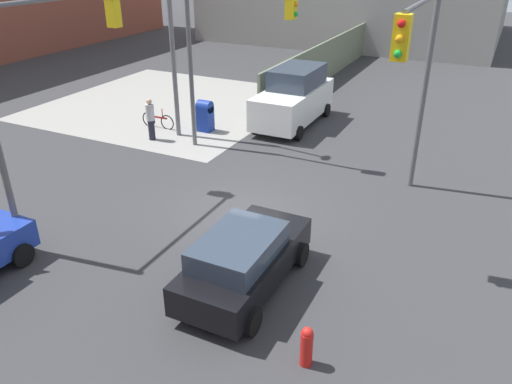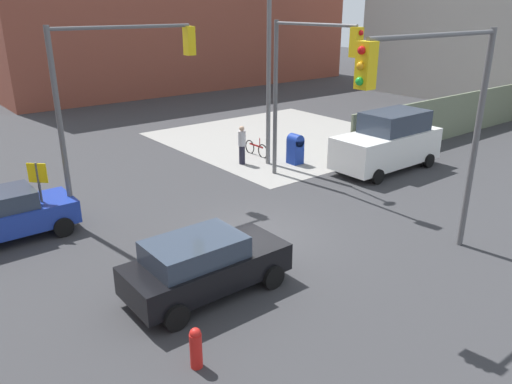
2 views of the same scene
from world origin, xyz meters
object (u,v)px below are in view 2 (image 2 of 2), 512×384
Objects in this scene: sedan_blue at (7,214)px; van_white_delivery at (388,142)px; hatchback_black at (204,264)px; pedestrian_crossing at (242,144)px; mailbox_blue at (295,148)px; fire_hydrant at (196,347)px; bicycle_leaning_on_fence at (256,149)px; smokestack at (301,2)px; traffic_signal_nw_corner at (116,83)px; traffic_signal_se_corner at (440,105)px; street_lamp_corner at (273,63)px; traffic_signal_ne_corner at (304,73)px.

van_white_delivery reaches higher than sedan_blue.
pedestrian_crossing is (7.51, 8.41, 0.12)m from hatchback_black.
mailbox_blue is at bearing 1.30° from sedan_blue.
fire_hydrant is 15.56m from bicycle_leaning_on_fence.
bicycle_leaning_on_fence is at bearing -136.60° from smokestack.
fire_hydrant is 0.22× the size of hatchback_black.
traffic_signal_nw_corner is 6.91× the size of fire_hydrant.
traffic_signal_se_corner is 1.66× the size of sedan_blue.
van_white_delivery reaches higher than fire_hydrant.
street_lamp_corner is (7.66, 0.93, 0.08)m from traffic_signal_nw_corner.
pedestrian_crossing is at bearing 48.25° from hatchback_black.
hatchback_black is (-9.51, -6.91, 0.08)m from mailbox_blue.
street_lamp_corner is (-24.56, -24.57, -2.59)m from smokestack.
traffic_signal_nw_corner reaches higher than pedestrian_crossing.
pedestrian_crossing is (-4.72, 4.70, -0.32)m from van_white_delivery.
mailbox_blue reaches higher than bicycle_leaning_on_fence.
traffic_signal_se_corner reaches higher than sedan_blue.
bicycle_leaning_on_fence is at bearing 47.07° from fire_hydrant.
traffic_signal_ne_corner reaches higher than pedestrian_crossing.
traffic_signal_nw_corner is 7.21m from traffic_signal_ne_corner.
van_white_delivery reaches higher than hatchback_black.
van_white_delivery is 2.95× the size of pedestrian_crossing.
smokestack is 15.51× the size of fire_hydrant.
hatchback_black is at bearing 155.59° from traffic_signal_se_corner.
smokestack is 46.38m from hatchback_black.
fire_hydrant is at bearing -135.43° from smokestack.
van_white_delivery is 6.40m from bicycle_leaning_on_fence.
bicycle_leaning_on_fence is (-0.60, 2.20, -0.42)m from mailbox_blue.
traffic_signal_nw_corner is (-32.22, -25.50, -2.67)m from smokestack.
fire_hydrant is 0.51× the size of pedestrian_crossing.
sedan_blue is at bearing 133.84° from traffic_signal_se_corner.
bicycle_leaning_on_fence is at bearing 11.64° from sedan_blue.
traffic_signal_se_corner is at bearing -24.41° from hatchback_black.
mailbox_blue is at bearing 39.40° from fire_hydrant.
hatchback_black is (1.69, 2.29, 0.36)m from fire_hydrant.
mailbox_blue is 2.51m from pedestrian_crossing.
mailbox_blue is at bearing -74.72° from bicycle_leaning_on_fence.
smokestack is at bearing 44.57° from fire_hydrant.
hatchback_black is at bearing -134.36° from bicycle_leaning_on_fence.
traffic_signal_ne_corner is (2.11, 7.28, -0.06)m from traffic_signal_se_corner.
smokestack reaches higher than van_white_delivery.
traffic_signal_se_corner is 7.58m from traffic_signal_ne_corner.
traffic_signal_ne_corner is 5.60m from van_white_delivery.
traffic_signal_ne_corner is 12.48m from fire_hydrant.
bicycle_leaning_on_fence is (8.91, 9.11, -0.50)m from hatchback_black.
smokestack is 44.60m from sedan_blue.
traffic_signal_nw_corner is at bearing -141.64° from smokestack.
fire_hydrant is at bearing -80.71° from sedan_blue.
mailbox_blue is at bearing -22.57° from street_lamp_corner.
traffic_signal_se_corner is 1.00× the size of traffic_signal_ne_corner.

